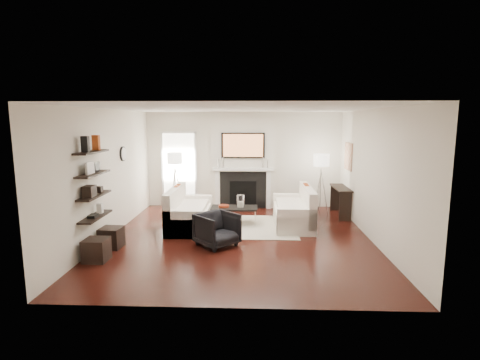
{
  "coord_description": "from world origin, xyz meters",
  "views": [
    {
      "loc": [
        0.33,
        -7.63,
        2.47
      ],
      "look_at": [
        0.0,
        0.6,
        1.15
      ],
      "focal_mm": 28.0,
      "sensor_mm": 36.0,
      "label": 1
    }
  ],
  "objects_px": {
    "coffee_table": "(234,208)",
    "loveseat_left_base": "(190,218)",
    "armchair": "(217,228)",
    "lamp_left_shade": "(175,158)",
    "ottoman_near": "(111,238)",
    "lamp_right_shade": "(321,160)",
    "loveseat_right_base": "(293,217)"
  },
  "relations": [
    {
      "from": "armchair",
      "to": "ottoman_near",
      "type": "distance_m",
      "value": 2.08
    },
    {
      "from": "loveseat_right_base",
      "to": "armchair",
      "type": "distance_m",
      "value": 2.25
    },
    {
      "from": "coffee_table",
      "to": "lamp_right_shade",
      "type": "xyz_separation_m",
      "value": [
        2.21,
        1.01,
        1.05
      ]
    },
    {
      "from": "armchair",
      "to": "lamp_right_shade",
      "type": "xyz_separation_m",
      "value": [
        2.46,
        2.56,
        1.09
      ]
    },
    {
      "from": "coffee_table",
      "to": "ottoman_near",
      "type": "distance_m",
      "value": 2.91
    },
    {
      "from": "loveseat_left_base",
      "to": "ottoman_near",
      "type": "relative_size",
      "value": 4.5
    },
    {
      "from": "coffee_table",
      "to": "armchair",
      "type": "bearing_deg",
      "value": -99.32
    },
    {
      "from": "coffee_table",
      "to": "armchair",
      "type": "height_order",
      "value": "armchair"
    },
    {
      "from": "loveseat_left_base",
      "to": "armchair",
      "type": "bearing_deg",
      "value": -58.75
    },
    {
      "from": "coffee_table",
      "to": "loveseat_left_base",
      "type": "bearing_deg",
      "value": -163.82
    },
    {
      "from": "loveseat_left_base",
      "to": "armchair",
      "type": "height_order",
      "value": "armchair"
    },
    {
      "from": "loveseat_left_base",
      "to": "lamp_left_shade",
      "type": "xyz_separation_m",
      "value": [
        -0.67,
        1.64,
        1.24
      ]
    },
    {
      "from": "loveseat_left_base",
      "to": "lamp_right_shade",
      "type": "relative_size",
      "value": 4.5
    },
    {
      "from": "lamp_right_shade",
      "to": "ottoman_near",
      "type": "relative_size",
      "value": 1.0
    },
    {
      "from": "loveseat_left_base",
      "to": "ottoman_near",
      "type": "distance_m",
      "value": 1.95
    },
    {
      "from": "loveseat_right_base",
      "to": "coffee_table",
      "type": "height_order",
      "value": "same"
    },
    {
      "from": "armchair",
      "to": "lamp_left_shade",
      "type": "bearing_deg",
      "value": 72.21
    },
    {
      "from": "loveseat_right_base",
      "to": "lamp_left_shade",
      "type": "relative_size",
      "value": 4.5
    },
    {
      "from": "coffee_table",
      "to": "lamp_left_shade",
      "type": "xyz_separation_m",
      "value": [
        -1.69,
        1.34,
        1.05
      ]
    },
    {
      "from": "lamp_left_shade",
      "to": "armchair",
      "type": "bearing_deg",
      "value": -63.61
    },
    {
      "from": "coffee_table",
      "to": "armchair",
      "type": "relative_size",
      "value": 1.52
    },
    {
      "from": "lamp_right_shade",
      "to": "ottoman_near",
      "type": "bearing_deg",
      "value": -148.55
    },
    {
      "from": "loveseat_left_base",
      "to": "lamp_right_shade",
      "type": "xyz_separation_m",
      "value": [
        3.23,
        1.3,
        1.24
      ]
    },
    {
      "from": "coffee_table",
      "to": "ottoman_near",
      "type": "xyz_separation_m",
      "value": [
        -2.31,
        -1.76,
        -0.2
      ]
    },
    {
      "from": "armchair",
      "to": "loveseat_right_base",
      "type": "bearing_deg",
      "value": -1.45
    },
    {
      "from": "lamp_left_shade",
      "to": "loveseat_right_base",
      "type": "bearing_deg",
      "value": -24.06
    },
    {
      "from": "loveseat_right_base",
      "to": "lamp_left_shade",
      "type": "distance_m",
      "value": 3.6
    },
    {
      "from": "loveseat_left_base",
      "to": "coffee_table",
      "type": "xyz_separation_m",
      "value": [
        1.02,
        0.3,
        0.19
      ]
    },
    {
      "from": "loveseat_right_base",
      "to": "coffee_table",
      "type": "bearing_deg",
      "value": 178.61
    },
    {
      "from": "loveseat_left_base",
      "to": "coffee_table",
      "type": "height_order",
      "value": "same"
    },
    {
      "from": "loveseat_left_base",
      "to": "loveseat_right_base",
      "type": "relative_size",
      "value": 1.0
    },
    {
      "from": "armchair",
      "to": "lamp_left_shade",
      "type": "relative_size",
      "value": 1.81
    }
  ]
}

